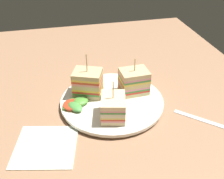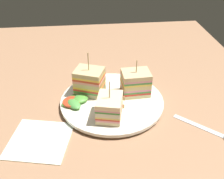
{
  "view_description": "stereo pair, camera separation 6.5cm",
  "coord_description": "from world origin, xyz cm",
  "px_view_note": "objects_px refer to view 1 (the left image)",
  "views": [
    {
      "loc": [
        -52.41,
        12.1,
        40.66
      ],
      "look_at": [
        0.0,
        0.0,
        4.43
      ],
      "focal_mm": 43.17,
      "sensor_mm": 36.0,
      "label": 1
    },
    {
      "loc": [
        -53.48,
        5.72,
        40.66
      ],
      "look_at": [
        0.0,
        0.0,
        4.43
      ],
      "focal_mm": 43.17,
      "sensor_mm": 36.0,
      "label": 2
    }
  ],
  "objects_px": {
    "sandwich_wedge_0": "(88,83)",
    "chip_pile": "(109,96)",
    "napkin": "(46,146)",
    "sandwich_wedge_1": "(113,107)",
    "plate": "(112,101)",
    "sandwich_wedge_2": "(134,82)"
  },
  "relations": [
    {
      "from": "sandwich_wedge_0",
      "to": "chip_pile",
      "type": "xyz_separation_m",
      "value": [
        -0.03,
        -0.05,
        -0.02
      ]
    },
    {
      "from": "napkin",
      "to": "sandwich_wedge_1",
      "type": "bearing_deg",
      "value": -72.85
    },
    {
      "from": "sandwich_wedge_1",
      "to": "napkin",
      "type": "bearing_deg",
      "value": 120.37
    },
    {
      "from": "plate",
      "to": "napkin",
      "type": "relative_size",
      "value": 2.06
    },
    {
      "from": "sandwich_wedge_0",
      "to": "napkin",
      "type": "xyz_separation_m",
      "value": [
        -0.15,
        0.11,
        -0.04
      ]
    },
    {
      "from": "sandwich_wedge_2",
      "to": "sandwich_wedge_0",
      "type": "bearing_deg",
      "value": -11.01
    },
    {
      "from": "chip_pile",
      "to": "napkin",
      "type": "xyz_separation_m",
      "value": [
        -0.12,
        0.16,
        -0.02
      ]
    },
    {
      "from": "sandwich_wedge_2",
      "to": "napkin",
      "type": "height_order",
      "value": "sandwich_wedge_2"
    },
    {
      "from": "sandwich_wedge_0",
      "to": "chip_pile",
      "type": "relative_size",
      "value": 1.65
    },
    {
      "from": "sandwich_wedge_0",
      "to": "sandwich_wedge_2",
      "type": "bearing_deg",
      "value": 12.94
    },
    {
      "from": "sandwich_wedge_2",
      "to": "chip_pile",
      "type": "height_order",
      "value": "sandwich_wedge_2"
    },
    {
      "from": "plate",
      "to": "sandwich_wedge_2",
      "type": "xyz_separation_m",
      "value": [
        0.02,
        -0.06,
        0.04
      ]
    },
    {
      "from": "plate",
      "to": "napkin",
      "type": "bearing_deg",
      "value": 123.81
    },
    {
      "from": "plate",
      "to": "sandwich_wedge_2",
      "type": "relative_size",
      "value": 2.68
    },
    {
      "from": "sandwich_wedge_1",
      "to": "sandwich_wedge_2",
      "type": "bearing_deg",
      "value": -27.65
    },
    {
      "from": "sandwich_wedge_2",
      "to": "chip_pile",
      "type": "relative_size",
      "value": 1.39
    },
    {
      "from": "chip_pile",
      "to": "sandwich_wedge_1",
      "type": "bearing_deg",
      "value": 174.83
    },
    {
      "from": "plate",
      "to": "sandwich_wedge_1",
      "type": "distance_m",
      "value": 0.07
    },
    {
      "from": "plate",
      "to": "chip_pile",
      "type": "bearing_deg",
      "value": 46.95
    },
    {
      "from": "sandwich_wedge_2",
      "to": "chip_pile",
      "type": "xyz_separation_m",
      "value": [
        -0.02,
        0.07,
        -0.02
      ]
    },
    {
      "from": "chip_pile",
      "to": "napkin",
      "type": "relative_size",
      "value": 0.55
    },
    {
      "from": "chip_pile",
      "to": "sandwich_wedge_2",
      "type": "bearing_deg",
      "value": -76.83
    }
  ]
}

